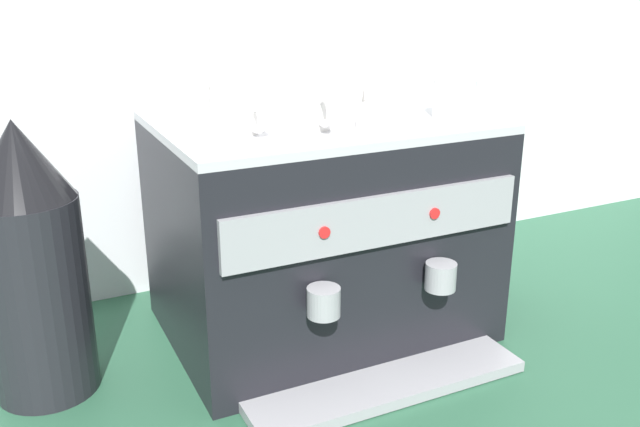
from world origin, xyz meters
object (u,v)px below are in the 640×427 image
object	(u,v)px
ceramic_bowl_0	(383,118)
ceramic_cup_3	(368,92)
ceramic_cup_0	(312,107)
ceramic_bowl_1	(239,105)
ceramic_cup_2	(192,98)
ceramic_bowl_3	(326,107)
ceramic_cup_1	(236,116)
coffee_grinder	(32,263)
ceramic_cup_4	(455,99)
ceramic_bowl_2	(325,96)
milk_pitcher	(485,259)
espresso_machine	(321,228)

from	to	relation	value
ceramic_bowl_0	ceramic_cup_3	bearing A→B (deg)	69.57
ceramic_cup_0	ceramic_bowl_1	world-z (taller)	ceramic_cup_0
ceramic_cup_2	ceramic_bowl_3	world-z (taller)	ceramic_cup_2
ceramic_cup_1	coffee_grinder	size ratio (longest dim) A/B	0.23
ceramic_bowl_1	ceramic_cup_2	bearing A→B (deg)	173.58
ceramic_cup_0	ceramic_bowl_3	bearing A→B (deg)	50.47
ceramic_cup_0	ceramic_cup_4	xyz separation A→B (m)	(0.29, -0.02, -0.00)
ceramic_bowl_1	coffee_grinder	bearing A→B (deg)	-166.07
ceramic_cup_4	ceramic_bowl_0	size ratio (longest dim) A/B	1.19
ceramic_cup_1	ceramic_bowl_2	world-z (taller)	ceramic_cup_1
ceramic_bowl_0	milk_pitcher	xyz separation A→B (m)	(0.38, 0.15, -0.40)
ceramic_bowl_3	milk_pitcher	size ratio (longest dim) A/B	0.92
ceramic_cup_2	ceramic_bowl_3	xyz separation A→B (m)	(0.23, -0.12, -0.02)
coffee_grinder	milk_pitcher	bearing A→B (deg)	0.50
ceramic_bowl_0	ceramic_bowl_1	xyz separation A→B (m)	(-0.18, 0.25, -0.00)
ceramic_bowl_2	milk_pitcher	distance (m)	0.55
ceramic_bowl_2	milk_pitcher	world-z (taller)	ceramic_bowl_2
ceramic_cup_0	coffee_grinder	distance (m)	0.54
espresso_machine	ceramic_bowl_1	distance (m)	0.29
espresso_machine	ceramic_bowl_2	bearing A→B (deg)	61.21
ceramic_cup_3	ceramic_bowl_3	distance (m)	0.11
ceramic_bowl_1	espresso_machine	bearing A→B (deg)	-41.24
ceramic_cup_0	ceramic_bowl_3	distance (m)	0.11
ceramic_bowl_1	coffee_grinder	distance (m)	0.48
ceramic_cup_3	ceramic_cup_4	xyz separation A→B (m)	(0.12, -0.13, -0.00)
ceramic_cup_1	ceramic_bowl_2	size ratio (longest dim) A/B	1.06
ceramic_bowl_2	ceramic_cup_4	bearing A→B (deg)	-58.76
milk_pitcher	ceramic_bowl_3	bearing A→B (deg)	-178.38
ceramic_cup_1	ceramic_cup_4	size ratio (longest dim) A/B	0.96
espresso_machine	ceramic_bowl_3	xyz separation A→B (m)	(0.01, 0.00, 0.24)
ceramic_cup_0	ceramic_cup_1	bearing A→B (deg)	170.28
ceramic_cup_1	espresso_machine	bearing A→B (deg)	16.80
espresso_machine	ceramic_cup_4	bearing A→B (deg)	-23.95
ceramic_cup_2	milk_pitcher	size ratio (longest dim) A/B	0.77
ceramic_bowl_3	coffee_grinder	distance (m)	0.59
ceramic_cup_1	ceramic_cup_4	world-z (taller)	ceramic_cup_4
ceramic_cup_3	espresso_machine	bearing A→B (deg)	-167.30
ceramic_cup_2	milk_pitcher	distance (m)	0.78
ceramic_cup_3	milk_pitcher	size ratio (longest dim) A/B	0.84
coffee_grinder	ceramic_bowl_1	bearing A→B (deg)	13.93
coffee_grinder	ceramic_cup_0	bearing A→B (deg)	-10.24
ceramic_bowl_0	ceramic_bowl_3	bearing A→B (deg)	106.69
ceramic_cup_0	espresso_machine	bearing A→B (deg)	54.74
espresso_machine	ceramic_bowl_0	size ratio (longest dim) A/B	6.39
ceramic_cup_0	ceramic_bowl_1	xyz separation A→B (m)	(-0.07, 0.19, -0.02)
ceramic_cup_0	coffee_grinder	xyz separation A→B (m)	(-0.48, 0.09, -0.24)
ceramic_bowl_3	coffee_grinder	bearing A→B (deg)	179.64
ceramic_cup_0	ceramic_cup_2	distance (m)	0.25
ceramic_cup_1	ceramic_bowl_3	size ratio (longest dim) A/B	0.93
ceramic_bowl_2	espresso_machine	bearing A→B (deg)	-118.79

